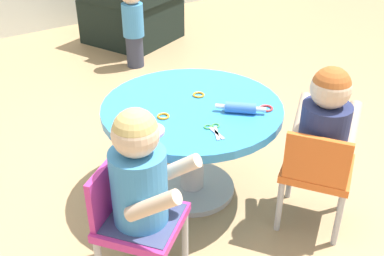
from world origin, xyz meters
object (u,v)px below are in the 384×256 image
Objects in this scene: child_chair_right at (316,171)px; toddler_standing at (133,24)px; craft_table at (192,128)px; seated_child_right at (325,123)px; child_chair_left at (134,218)px; craft_scissors at (214,129)px; armchair_dark at (136,8)px; seated_child_left at (140,173)px; rolling_pin at (241,108)px.

child_chair_right is 2.17m from toddler_standing.
seated_child_right reaches higher than craft_table.
child_chair_left is 3.78× the size of craft_scissors.
child_chair_left is at bearing -146.51° from craft_table.
craft_table is 0.61m from child_chair_left.
craft_scissors is at bearing -111.02° from armchair_dark.
toddler_standing reaches higher than child_chair_right.
seated_child_left is 0.65m from rolling_pin.
child_chair_right is at bearing -59.36° from craft_table.
child_chair_right is 0.50m from craft_scissors.
armchair_dark is at bearing 61.06° from child_chair_left.
child_chair_left is (-0.51, -0.34, -0.07)m from craft_table.
toddler_standing is 1.87m from rolling_pin.
craft_table is at bearing -108.89° from toddler_standing.
child_chair_left reaches higher than craft_table.
craft_table is 0.63m from seated_child_left.
seated_child_left reaches higher than child_chair_right.
toddler_standing is 4.74× the size of craft_scissors.
child_chair_left is 1.05× the size of seated_child_right.
armchair_dark is 2.57m from craft_scissors.
armchair_dark is (0.56, 2.68, 0.00)m from child_chair_right.
craft_scissors is (0.46, 0.10, 0.20)m from child_chair_left.
child_chair_left is at bearing 168.98° from seated_child_right.
child_chair_left is 1.05× the size of seated_child_left.
seated_child_right is at bearing -55.61° from craft_table.
armchair_dark is 2.46m from rolling_pin.
seated_child_right reaches higher than rolling_pin.
toddler_standing is at bearing 61.52° from child_chair_left.
seated_child_right is at bearing -101.14° from armchair_dark.
toddler_standing is 3.71× the size of rolling_pin.
seated_child_left is 0.95× the size of child_chair_right.
child_chair_right is 2.96× the size of rolling_pin.
rolling_pin is (-0.73, -2.34, 0.22)m from armchair_dark.
rolling_pin reaches higher than child_chair_right.
seated_child_left reaches higher than toddler_standing.
child_chair_left is 2.84m from armchair_dark.
craft_table is 1.28× the size of toddler_standing.
child_chair_right is at bearing -146.10° from seated_child_right.
toddler_standing is (0.25, 2.15, 0.05)m from child_chair_right.
seated_child_left is (0.02, -0.03, 0.23)m from child_chair_left.
seated_child_left is at bearing -117.56° from toddler_standing.
armchair_dark is at bearing 61.79° from seated_child_left.
rolling_pin is 0.20m from craft_scissors.
child_chair_right is at bearing -63.09° from rolling_pin.
child_chair_right is at bearing -101.73° from armchair_dark.
child_chair_left is at bearing -118.94° from armchair_dark.
armchair_dark reaches higher than toddler_standing.
seated_child_left is 0.84m from seated_child_right.
seated_child_left reaches higher than craft_scissors.
craft_table is 0.61m from child_chair_right.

